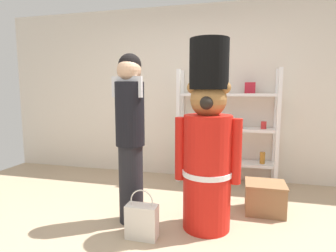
# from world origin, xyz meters

# --- Properties ---
(ground_plane) EXTENTS (6.40, 6.40, 0.00)m
(ground_plane) POSITION_xyz_m (0.00, 0.00, 0.00)
(ground_plane) COLOR tan
(back_wall) EXTENTS (6.40, 0.12, 2.60)m
(back_wall) POSITION_xyz_m (0.00, 2.20, 1.30)
(back_wall) COLOR silver
(back_wall) RESTS_ON ground_plane
(merchandise_shelf) EXTENTS (1.41, 0.35, 1.64)m
(merchandise_shelf) POSITION_xyz_m (0.47, 1.98, 0.81)
(merchandise_shelf) COLOR white
(merchandise_shelf) RESTS_ON ground_plane
(teddy_bear_guard) EXTENTS (0.63, 0.48, 1.81)m
(teddy_bear_guard) POSITION_xyz_m (0.37, 0.53, 0.82)
(teddy_bear_guard) COLOR red
(teddy_bear_guard) RESTS_ON ground_plane
(person_shopper) EXTENTS (0.30, 0.29, 1.70)m
(person_shopper) POSITION_xyz_m (-0.39, 0.48, 0.94)
(person_shopper) COLOR black
(person_shopper) RESTS_ON ground_plane
(shopping_bag) EXTENTS (0.29, 0.14, 0.46)m
(shopping_bag) POSITION_xyz_m (-0.18, 0.19, 0.16)
(shopping_bag) COLOR silver
(shopping_bag) RESTS_ON ground_plane
(display_crate) EXTENTS (0.43, 0.37, 0.34)m
(display_crate) POSITION_xyz_m (0.96, 1.03, 0.17)
(display_crate) COLOR olive
(display_crate) RESTS_ON ground_plane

